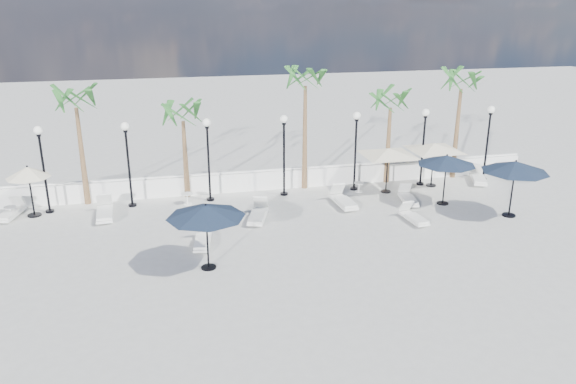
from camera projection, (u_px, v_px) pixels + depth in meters
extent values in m
plane|color=#A1A09B|center=(322.00, 252.00, 20.74)|extent=(100.00, 100.00, 0.00)
cube|color=white|center=(280.00, 180.00, 27.51)|extent=(26.00, 0.30, 0.90)
cube|color=white|center=(280.00, 169.00, 27.34)|extent=(26.00, 0.12, 0.08)
cylinder|color=black|center=(50.00, 211.00, 24.54)|extent=(0.36, 0.36, 0.10)
cylinder|color=black|center=(44.00, 174.00, 23.98)|extent=(0.10, 0.10, 3.50)
cylinder|color=black|center=(39.00, 135.00, 23.43)|extent=(0.18, 0.18, 0.10)
sphere|color=white|center=(38.00, 130.00, 23.36)|extent=(0.36, 0.36, 0.36)
cylinder|color=black|center=(133.00, 205.00, 25.27)|extent=(0.36, 0.36, 0.10)
cylinder|color=black|center=(129.00, 169.00, 24.71)|extent=(0.10, 0.10, 3.50)
cylinder|color=black|center=(125.00, 131.00, 24.15)|extent=(0.18, 0.18, 0.10)
sphere|color=white|center=(125.00, 126.00, 24.08)|extent=(0.36, 0.36, 0.36)
cylinder|color=black|center=(210.00, 199.00, 25.99)|extent=(0.36, 0.36, 0.10)
cylinder|color=black|center=(209.00, 164.00, 25.44)|extent=(0.10, 0.10, 3.50)
cylinder|color=black|center=(207.00, 127.00, 24.88)|extent=(0.18, 0.18, 0.10)
sphere|color=white|center=(207.00, 123.00, 24.81)|extent=(0.36, 0.36, 0.36)
cylinder|color=black|center=(284.00, 194.00, 26.72)|extent=(0.36, 0.36, 0.10)
cylinder|color=black|center=(284.00, 159.00, 26.16)|extent=(0.10, 0.10, 3.50)
cylinder|color=black|center=(284.00, 124.00, 25.61)|extent=(0.18, 0.18, 0.10)
sphere|color=white|center=(284.00, 119.00, 25.54)|extent=(0.36, 0.36, 0.36)
cylinder|color=black|center=(354.00, 189.00, 27.45)|extent=(0.36, 0.36, 0.10)
cylinder|color=black|center=(355.00, 155.00, 26.89)|extent=(0.10, 0.10, 3.50)
cylinder|color=black|center=(357.00, 120.00, 26.33)|extent=(0.18, 0.18, 0.10)
sphere|color=white|center=(357.00, 116.00, 26.27)|extent=(0.36, 0.36, 0.36)
cylinder|color=black|center=(420.00, 184.00, 28.17)|extent=(0.36, 0.36, 0.10)
cylinder|color=black|center=(423.00, 151.00, 27.62)|extent=(0.10, 0.10, 3.50)
cylinder|color=black|center=(425.00, 117.00, 27.06)|extent=(0.18, 0.18, 0.10)
sphere|color=white|center=(426.00, 113.00, 26.99)|extent=(0.36, 0.36, 0.36)
cylinder|color=black|center=(483.00, 179.00, 28.90)|extent=(0.36, 0.36, 0.10)
cylinder|color=black|center=(487.00, 147.00, 28.34)|extent=(0.10, 0.10, 3.50)
cylinder|color=black|center=(491.00, 114.00, 27.79)|extent=(0.18, 0.18, 0.10)
sphere|color=white|center=(491.00, 110.00, 27.72)|extent=(0.36, 0.36, 0.36)
cone|color=brown|center=(82.00, 157.00, 24.88)|extent=(0.28, 0.28, 4.40)
cone|color=brown|center=(185.00, 160.00, 25.95)|extent=(0.28, 0.28, 3.60)
cone|color=brown|center=(305.00, 138.00, 26.91)|extent=(0.28, 0.28, 5.00)
cone|color=brown|center=(388.00, 146.00, 27.99)|extent=(0.28, 0.28, 3.80)
cone|color=brown|center=(456.00, 134.00, 28.63)|extent=(0.28, 0.28, 4.60)
cube|color=silver|center=(11.00, 214.00, 23.92)|extent=(0.95, 1.85, 0.10)
cube|color=silver|center=(8.00, 214.00, 23.66)|extent=(0.79, 1.28, 0.10)
cube|color=silver|center=(17.00, 201.00, 24.48)|extent=(0.63, 0.52, 0.55)
cube|color=silver|center=(105.00, 214.00, 23.90)|extent=(0.79, 2.03, 0.11)
cube|color=silver|center=(104.00, 214.00, 23.62)|extent=(0.71, 1.39, 0.11)
cube|color=silver|center=(104.00, 199.00, 24.50)|extent=(0.65, 0.51, 0.62)
cube|color=silver|center=(258.00, 216.00, 23.66)|extent=(1.22, 2.04, 0.10)
cube|color=silver|center=(257.00, 216.00, 23.38)|extent=(0.99, 1.43, 0.10)
cube|color=silver|center=(261.00, 201.00, 24.27)|extent=(0.72, 0.63, 0.60)
cube|color=silver|center=(343.00, 202.00, 25.28)|extent=(0.79, 2.01, 0.11)
cube|color=silver|center=(346.00, 202.00, 25.00)|extent=(0.70, 1.37, 0.11)
cube|color=silver|center=(337.00, 189.00, 25.88)|extent=(0.65, 0.51, 0.62)
cube|color=silver|center=(203.00, 242.00, 21.22)|extent=(0.83, 1.82, 0.09)
cube|color=silver|center=(202.00, 242.00, 20.96)|extent=(0.71, 1.25, 0.09)
cube|color=silver|center=(203.00, 226.00, 21.77)|extent=(0.60, 0.49, 0.55)
cube|color=silver|center=(414.00, 219.00, 23.49)|extent=(0.73, 1.70, 0.09)
cube|color=silver|center=(417.00, 218.00, 23.26)|extent=(0.63, 1.17, 0.09)
cube|color=silver|center=(406.00, 206.00, 23.98)|extent=(0.56, 0.44, 0.52)
cube|color=silver|center=(478.00, 179.00, 28.49)|extent=(1.33, 2.01, 0.10)
cube|color=silver|center=(479.00, 179.00, 28.22)|extent=(1.05, 1.42, 0.10)
cube|color=silver|center=(477.00, 168.00, 29.09)|extent=(0.73, 0.65, 0.60)
cube|color=silver|center=(408.00, 200.00, 25.65)|extent=(0.88, 1.82, 0.09)
cube|color=silver|center=(409.00, 199.00, 25.39)|extent=(0.75, 1.26, 0.09)
cube|color=silver|center=(405.00, 188.00, 26.20)|extent=(0.61, 0.50, 0.55)
cylinder|color=silver|center=(12.00, 217.00, 23.96)|extent=(0.39, 0.39, 0.03)
cylinder|color=silver|center=(11.00, 212.00, 23.89)|extent=(0.06, 0.06, 0.46)
cylinder|color=silver|center=(10.00, 207.00, 23.81)|extent=(0.50, 0.50, 0.03)
cylinder|color=silver|center=(188.00, 204.00, 25.51)|extent=(0.41, 0.41, 0.03)
cylinder|color=silver|center=(187.00, 199.00, 25.43)|extent=(0.06, 0.06, 0.49)
cylinder|color=silver|center=(187.00, 194.00, 25.35)|extent=(0.53, 0.53, 0.03)
cylinder|color=silver|center=(359.00, 191.00, 27.16)|extent=(0.37, 0.37, 0.03)
cylinder|color=silver|center=(359.00, 187.00, 27.09)|extent=(0.05, 0.05, 0.44)
cylinder|color=silver|center=(359.00, 183.00, 27.02)|extent=(0.47, 0.47, 0.03)
cylinder|color=black|center=(209.00, 267.00, 19.47)|extent=(0.52, 0.52, 0.06)
cylinder|color=black|center=(207.00, 238.00, 19.10)|extent=(0.07, 0.07, 2.29)
cone|color=black|center=(206.00, 211.00, 18.78)|extent=(2.71, 2.71, 0.42)
sphere|color=black|center=(205.00, 205.00, 18.71)|extent=(0.07, 0.07, 0.07)
cylinder|color=black|center=(443.00, 203.00, 25.56)|extent=(0.52, 0.52, 0.06)
cylinder|color=black|center=(445.00, 180.00, 25.20)|extent=(0.07, 0.07, 2.24)
cone|color=black|center=(447.00, 160.00, 24.89)|extent=(2.61, 2.61, 0.42)
sphere|color=black|center=(447.00, 155.00, 24.81)|extent=(0.07, 0.07, 0.07)
cylinder|color=black|center=(509.00, 215.00, 24.15)|extent=(0.56, 0.56, 0.06)
cylinder|color=black|center=(512.00, 190.00, 23.76)|extent=(0.07, 0.07, 2.39)
cone|color=black|center=(515.00, 167.00, 23.43)|extent=(2.79, 2.79, 0.45)
sphere|color=black|center=(516.00, 161.00, 23.35)|extent=(0.08, 0.08, 0.08)
cylinder|color=black|center=(386.00, 191.00, 27.11)|extent=(0.49, 0.49, 0.06)
cylinder|color=black|center=(387.00, 171.00, 26.77)|extent=(0.07, 0.07, 2.15)
pyramid|color=beige|center=(388.00, 148.00, 26.41)|extent=(4.76, 4.76, 0.33)
cylinder|color=black|center=(431.00, 185.00, 28.00)|extent=(0.50, 0.50, 0.06)
cylinder|color=black|center=(433.00, 165.00, 27.65)|extent=(0.07, 0.07, 2.16)
pyramid|color=beige|center=(435.00, 143.00, 27.29)|extent=(4.69, 4.69, 0.34)
cylinder|color=black|center=(35.00, 215.00, 24.15)|extent=(0.57, 0.57, 0.06)
cylinder|color=black|center=(31.00, 192.00, 23.81)|extent=(0.07, 0.07, 2.15)
cone|color=beige|center=(28.00, 172.00, 23.52)|extent=(1.84, 1.84, 0.46)
sphere|color=black|center=(27.00, 166.00, 23.43)|extent=(0.08, 0.08, 0.08)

